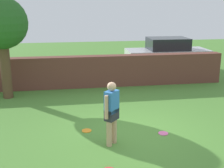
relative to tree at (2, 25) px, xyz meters
The scene contains 7 objects.
ground_plane 6.11m from the tree, 44.37° to the right, with size 40.00×40.00×0.00m, color #4C8433.
brick_wall 3.33m from the tree, 23.29° to the left, with size 13.01×0.50×1.32m, color brown.
tree is the anchor object (origin of this frame).
person 5.74m from the tree, 53.63° to the right, with size 0.40×0.42×1.62m.
car 8.39m from the tree, 25.15° to the left, with size 4.23×1.97×1.72m.
frisbee_orange 5.15m from the tree, 52.60° to the right, with size 0.27×0.27×0.02m, color orange.
frisbee_pink 6.75m from the tree, 40.29° to the right, with size 0.27×0.27×0.02m, color pink.
Camera 1 is at (-1.76, -7.33, 3.44)m, focal length 47.81 mm.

